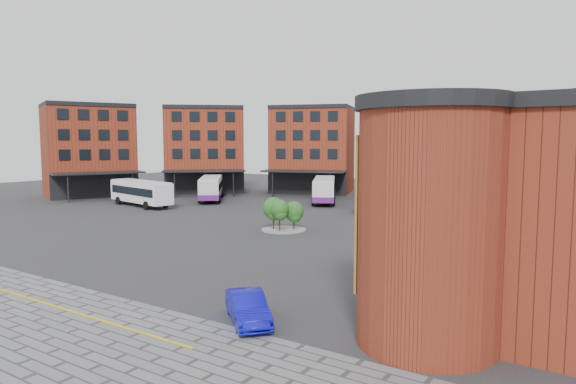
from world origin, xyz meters
The scene contains 11 objects.
ground centered at (0.00, 0.00, 0.00)m, with size 160.00×160.00×0.00m, color #28282B.
yellow_line centered at (2.00, -14.00, 0.03)m, with size 26.00×0.15×0.02m, color gold.
main_building centered at (-4.77, 38.25, 7.23)m, with size 94.14×42.48×14.60m.
tree_island centered at (2.03, 11.69, 1.86)m, with size 4.40×4.40×3.28m.
bus_a centered at (-24.59, 16.96, 2.03)m, with size 12.41×5.24×3.42m.
bus_b centered at (-21.46, 27.46, 1.89)m, with size 9.91×11.46×3.49m.
bus_c centered at (-6.14, 34.33, 1.90)m, with size 8.40×12.36×3.52m.
bus_d centered at (3.62, 31.42, 1.92)m, with size 4.98×12.89×3.55m.
bus_e centered at (15.64, 32.20, 1.72)m, with size 6.54×11.44×3.18m.
bus_f centered at (24.76, 25.42, 1.77)m, with size 10.39×9.72×3.26m.
blue_car centered at (14.94, -10.19, 0.75)m, with size 1.59×4.55×1.50m, color #0E0EB8.
Camera 1 is at (29.89, -29.14, 8.74)m, focal length 32.00 mm.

